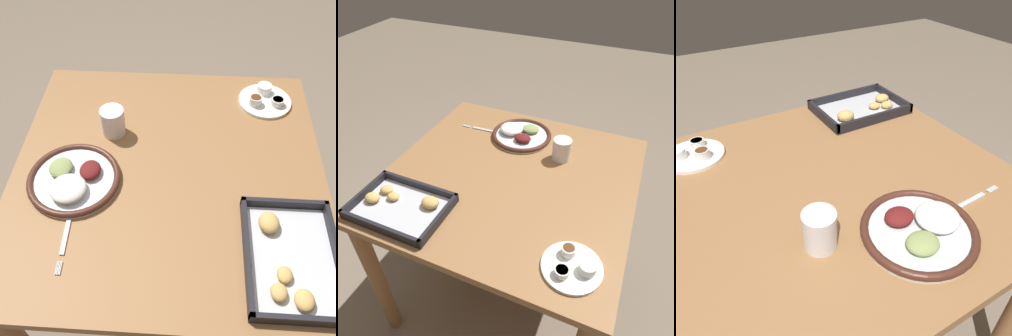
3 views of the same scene
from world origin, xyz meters
The scene contains 7 objects.
ground_plane centered at (0.00, 0.00, 0.00)m, with size 8.00×8.00×0.00m, color #7A6B59.
dining_table centered at (0.00, 0.00, 0.63)m, with size 0.93×0.92×0.75m.
dinner_plate centered at (0.06, -0.27, 0.77)m, with size 0.27×0.27×0.05m.
fork centered at (0.24, -0.25, 0.76)m, with size 0.19×0.02×0.00m.
saucer_plate centered at (-0.33, 0.31, 0.77)m, with size 0.18×0.18×0.04m.
baking_tray centered at (0.27, 0.31, 0.77)m, with size 0.32×0.23×0.04m.
drinking_cup centered at (-0.15, -0.18, 0.80)m, with size 0.07×0.07×0.09m.
Camera 1 is at (0.74, 0.04, 1.64)m, focal length 42.00 mm.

